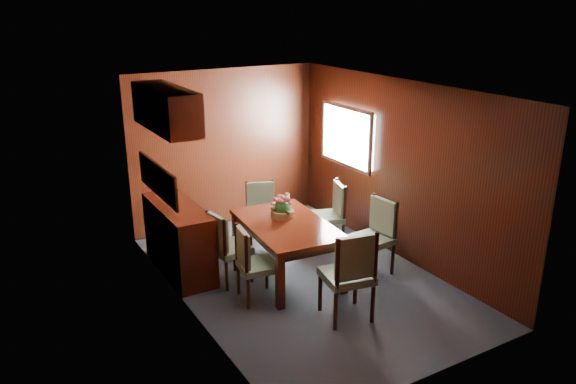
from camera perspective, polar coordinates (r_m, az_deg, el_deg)
ground at (r=7.18m, az=1.51°, el=-8.78°), size 4.50×4.50×0.00m
room_shell at (r=6.81m, az=-0.60°, el=4.39°), size 3.06×4.52×2.41m
sideboard at (r=7.33m, az=-11.02°, el=-4.67°), size 0.48×1.40×0.90m
dining_table at (r=7.01m, az=-0.12°, el=-3.94°), size 1.09×1.61×0.72m
chair_left_near at (r=6.51m, az=-3.72°, el=-6.93°), size 0.47×0.49×0.91m
chair_left_far at (r=6.92m, az=-6.41°, el=-5.27°), size 0.48×0.50×0.93m
chair_right_near at (r=7.24m, az=8.95°, el=-4.02°), size 0.48×0.50×0.98m
chair_right_far at (r=7.93m, az=4.45°, el=-1.94°), size 0.54×0.56×0.94m
chair_head at (r=6.10m, az=6.35°, el=-7.99°), size 0.58×0.57×1.07m
chair_foot at (r=8.01m, az=-2.72°, el=-1.83°), size 0.54×0.53×0.91m
flower_centerpiece at (r=7.11m, az=-0.58°, el=-1.41°), size 0.32×0.32×0.32m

